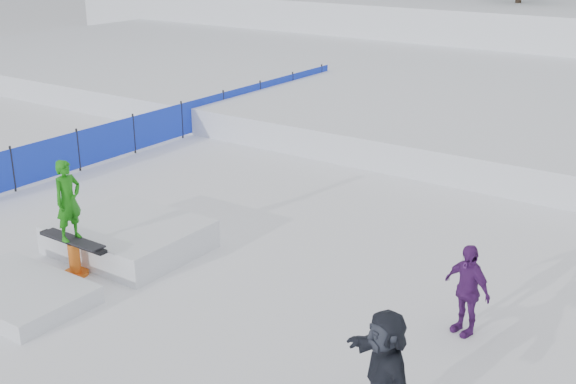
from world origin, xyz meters
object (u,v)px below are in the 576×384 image
Objects in this scene: jib_rail_feature at (100,248)px; spectator_dark at (385,374)px; safety_fence at (182,120)px; spectator_purple at (467,289)px.

spectator_dark is at bearing -11.23° from jib_rail_feature.
spectator_purple is (11.00, -5.70, 0.17)m from safety_fence.
spectator_dark is at bearing -67.12° from spectator_purple.
spectator_dark is at bearing -37.39° from safety_fence.
spectator_purple is at bearing 13.30° from jib_rail_feature.
spectator_dark is 0.37× the size of jib_rail_feature.
safety_fence is 8.58m from jib_rail_feature.
spectator_dark is 6.59m from jib_rail_feature.
jib_rail_feature is (-6.44, 1.28, -0.52)m from spectator_dark.
jib_rail_feature reaches higher than safety_fence.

